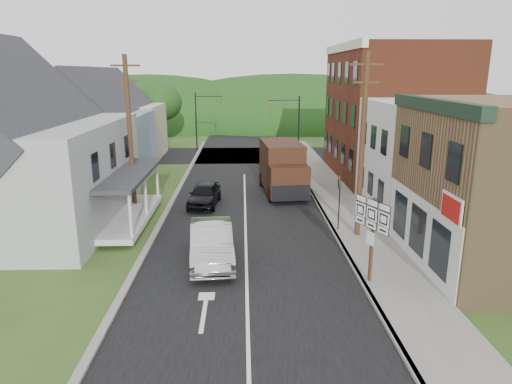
{
  "coord_description": "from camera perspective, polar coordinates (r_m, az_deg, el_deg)",
  "views": [
    {
      "loc": [
        -0.12,
        -17.98,
        8.07
      ],
      "look_at": [
        0.54,
        4.22,
        2.2
      ],
      "focal_mm": 32.0,
      "sensor_mm": 36.0,
      "label": 1
    }
  ],
  "objects": [
    {
      "name": "traffic_signal_left",
      "position": [
        48.85,
        -6.7,
        9.64
      ],
      "size": [
        2.87,
        0.2,
        6.0
      ],
      "color": "black",
      "rests_on": "ground"
    },
    {
      "name": "tree_left_c",
      "position": [
        42.46,
        -28.58,
        10.17
      ],
      "size": [
        5.8,
        5.8,
        8.41
      ],
      "color": "#382616",
      "rests_on": "ground"
    },
    {
      "name": "warning_sign",
      "position": [
        23.58,
        10.34,
        -0.36
      ],
      "size": [
        0.15,
        0.8,
        2.89
      ],
      "rotation": [
        0.0,
        0.0,
        -0.08
      ],
      "color": "black",
      "rests_on": "sidewalk_right"
    },
    {
      "name": "road",
      "position": [
        29.12,
        -1.39,
        -1.29
      ],
      "size": [
        9.0,
        90.0,
        0.02
      ],
      "primitive_type": "cube",
      "color": "black",
      "rests_on": "ground"
    },
    {
      "name": "utility_pole_right",
      "position": [
        22.49,
        13.13,
        5.69
      ],
      "size": [
        1.6,
        0.26,
        9.0
      ],
      "color": "#472D19",
      "rests_on": "ground"
    },
    {
      "name": "dark_sedan",
      "position": [
        28.4,
        -6.46,
        -0.3
      ],
      "size": [
        2.09,
        4.34,
        1.43
      ],
      "primitive_type": "imported",
      "rotation": [
        0.0,
        0.0,
        -0.1
      ],
      "color": "black",
      "rests_on": "ground"
    },
    {
      "name": "house_gray",
      "position": [
        27.03,
        -27.86,
        4.94
      ],
      "size": [
        10.2,
        12.24,
        8.35
      ],
      "color": "#9FA1A4",
      "rests_on": "ground"
    },
    {
      "name": "curb_right",
      "position": [
        27.58,
        8.14,
        -2.2
      ],
      "size": [
        0.2,
        55.0,
        0.15
      ],
      "primitive_type": "cube",
      "color": "slate",
      "rests_on": "ground"
    },
    {
      "name": "sidewalk_right",
      "position": [
        27.84,
        10.88,
        -2.16
      ],
      "size": [
        2.8,
        55.0,
        0.15
      ],
      "primitive_type": "cube",
      "color": "slate",
      "rests_on": "ground"
    },
    {
      "name": "silver_sedan",
      "position": [
        20.07,
        -5.58,
        -6.36
      ],
      "size": [
        2.24,
        5.28,
        1.69
      ],
      "primitive_type": "imported",
      "rotation": [
        0.0,
        0.0,
        0.09
      ],
      "color": "#B5B4B9",
      "rests_on": "ground"
    },
    {
      "name": "route_sign_cluster",
      "position": [
        17.88,
        14.28,
        -4.4
      ],
      "size": [
        0.83,
        1.79,
        3.37
      ],
      "rotation": [
        0.0,
        0.0,
        0.41
      ],
      "color": "#472D19",
      "rests_on": "sidewalk_right"
    },
    {
      "name": "delivery_van",
      "position": [
        30.99,
        3.35,
        2.99
      ],
      "size": [
        2.99,
        6.33,
        3.44
      ],
      "rotation": [
        0.0,
        0.0,
        0.08
      ],
      "color": "black",
      "rests_on": "ground"
    },
    {
      "name": "storefront_white",
      "position": [
        28.33,
        22.16,
        3.91
      ],
      "size": [
        8.0,
        7.0,
        6.5
      ],
      "primitive_type": "cube",
      "color": "silver",
      "rests_on": "ground"
    },
    {
      "name": "cross_road",
      "position": [
        45.69,
        -1.52,
        4.63
      ],
      "size": [
        60.0,
        9.0,
        0.02
      ],
      "primitive_type": "cube",
      "color": "black",
      "rests_on": "ground"
    },
    {
      "name": "house_cream",
      "position": [
        45.63,
        -16.32,
        8.72
      ],
      "size": [
        7.14,
        8.16,
        7.28
      ],
      "color": "#C0B895",
      "rests_on": "ground"
    },
    {
      "name": "utility_pole_left",
      "position": [
        26.96,
        -15.48,
        7.0
      ],
      "size": [
        1.6,
        0.26,
        9.0
      ],
      "color": "#472D19",
      "rests_on": "ground"
    },
    {
      "name": "forested_ridge",
      "position": [
        73.42,
        -1.61,
        8.49
      ],
      "size": [
        90.0,
        30.0,
        16.0
      ],
      "primitive_type": "ellipsoid",
      "color": "#183911",
      "rests_on": "ground"
    },
    {
      "name": "storefront_red",
      "position": [
        36.92,
        16.56,
        9.44
      ],
      "size": [
        8.0,
        12.0,
        10.0
      ],
      "primitive_type": "cube",
      "color": "maroon",
      "rests_on": "ground"
    },
    {
      "name": "house_blue",
      "position": [
        36.89,
        -18.99,
        7.19
      ],
      "size": [
        7.14,
        8.16,
        7.28
      ],
      "color": "#7B8DA8",
      "rests_on": "ground"
    },
    {
      "name": "ground",
      "position": [
        19.71,
        -1.21,
        -9.38
      ],
      "size": [
        120.0,
        120.0,
        0.0
      ],
      "primitive_type": "plane",
      "color": "#2D4719",
      "rests_on": "ground"
    },
    {
      "name": "traffic_signal_right",
      "position": [
        41.93,
        4.42,
        8.86
      ],
      "size": [
        2.87,
        0.2,
        6.0
      ],
      "color": "black",
      "rests_on": "ground"
    },
    {
      "name": "tree_left_d",
      "position": [
        50.86,
        -11.97,
        10.9
      ],
      "size": [
        4.8,
        4.8,
        6.94
      ],
      "color": "#382616",
      "rests_on": "ground"
    },
    {
      "name": "curb_left",
      "position": [
        27.56,
        -11.09,
        -2.38
      ],
      "size": [
        0.3,
        55.0,
        0.12
      ],
      "primitive_type": "cube",
      "color": "slate",
      "rests_on": "ground"
    }
  ]
}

